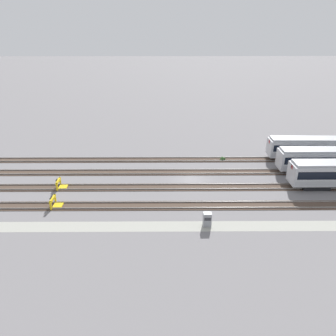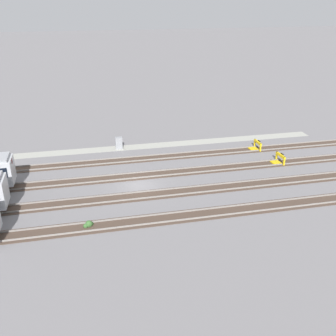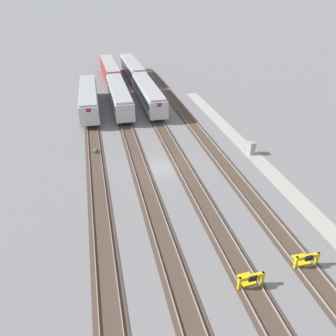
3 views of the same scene
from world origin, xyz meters
name	(u,v)px [view 3 (image 3 of 3)]	position (x,y,z in m)	size (l,w,h in m)	color
ground_plane	(161,168)	(0.00, 0.00, 0.00)	(400.00, 400.00, 0.00)	slate
service_walkway	(255,157)	(0.00, -11.83, 0.00)	(54.00, 2.00, 0.01)	#9E9E93
rail_track_nearest	(221,161)	(0.00, -7.39, 0.04)	(90.00, 2.23, 0.21)	#47382D
rail_track_near_inner	(182,165)	(0.00, -2.46, 0.04)	(90.00, 2.24, 0.21)	#47382D
rail_track_middle	(140,170)	(0.00, 2.46, 0.04)	(90.00, 2.24, 0.21)	#47382D
rail_track_far_inner	(97,175)	(0.00, 7.39, 0.04)	(90.00, 2.23, 0.21)	#47382D
subway_car_front_row_leftmost	(119,96)	(22.08, 2.44, 2.04)	(18.01, 2.91, 3.70)	#B7BABF
subway_car_front_row_left_inner	(89,98)	(22.08, 7.45, 2.04)	(18.05, 3.17, 3.70)	#B7BABF
subway_car_front_row_centre	(132,69)	(41.07, -2.48, 2.04)	(18.06, 3.23, 3.70)	#B7BABF
subway_car_front_row_right_inner	(110,70)	(41.00, 2.46, 2.04)	(18.07, 3.28, 3.70)	red
subway_car_front_row_rightmost	(148,94)	(22.08, -2.52, 2.04)	(18.02, 2.95, 3.70)	#B7BABF
bumper_stop_nearest_track	(304,259)	(-17.00, -7.39, 0.51)	(1.35, 2.00, 1.22)	gold
bumper_stop_near_inner_track	(249,279)	(-17.80, -2.45, 0.51)	(1.38, 2.01, 1.22)	gold
electrical_cabinet	(252,148)	(0.93, -11.70, 0.80)	(0.90, 0.73, 1.60)	gray
weed_clump	(96,151)	(5.68, 7.21, 0.24)	(0.92, 0.70, 0.64)	#38602D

